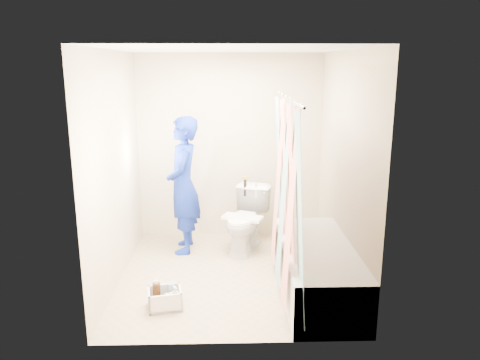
{
  "coord_description": "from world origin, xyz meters",
  "views": [
    {
      "loc": [
        -0.04,
        -4.75,
        2.26
      ],
      "look_at": [
        0.1,
        0.25,
        1.02
      ],
      "focal_mm": 35.0,
      "sensor_mm": 36.0,
      "label": 1
    }
  ],
  "objects_px": {
    "cleaning_caddy": "(166,299)",
    "bathtub": "(316,268)",
    "toilet": "(246,220)",
    "plumber": "(183,185)"
  },
  "relations": [
    {
      "from": "cleaning_caddy",
      "to": "bathtub",
      "type": "bearing_deg",
      "value": -0.38
    },
    {
      "from": "toilet",
      "to": "plumber",
      "type": "bearing_deg",
      "value": -158.97
    },
    {
      "from": "toilet",
      "to": "bathtub",
      "type": "bearing_deg",
      "value": -38.72
    },
    {
      "from": "bathtub",
      "to": "plumber",
      "type": "xyz_separation_m",
      "value": [
        -1.42,
        1.16,
        0.56
      ]
    },
    {
      "from": "bathtub",
      "to": "toilet",
      "type": "xyz_separation_m",
      "value": [
        -0.66,
        1.16,
        0.12
      ]
    },
    {
      "from": "plumber",
      "to": "cleaning_caddy",
      "type": "bearing_deg",
      "value": -4.3
    },
    {
      "from": "plumber",
      "to": "cleaning_caddy",
      "type": "xyz_separation_m",
      "value": [
        -0.06,
        -1.44,
        -0.74
      ]
    },
    {
      "from": "bathtub",
      "to": "plumber",
      "type": "bearing_deg",
      "value": 140.71
    },
    {
      "from": "bathtub",
      "to": "toilet",
      "type": "relative_size",
      "value": 2.26
    },
    {
      "from": "bathtub",
      "to": "plumber",
      "type": "height_order",
      "value": "plumber"
    }
  ]
}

